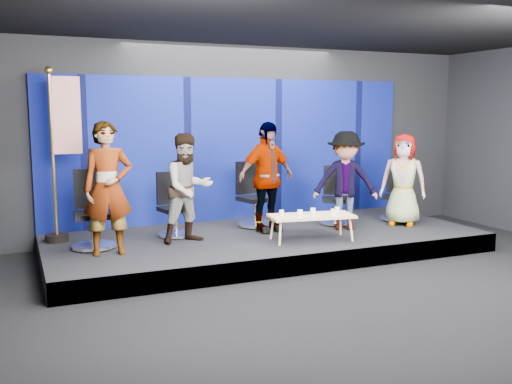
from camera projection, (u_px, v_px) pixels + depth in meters
ground at (347, 295)px, 7.17m from camera, size 10.00×10.00×0.00m
room_walls at (352, 100)px, 6.83m from camera, size 10.02×8.02×3.51m
riser at (266, 242)px, 9.43m from camera, size 7.00×3.00×0.30m
backdrop at (234, 149)px, 10.54m from camera, size 7.00×0.08×2.60m
chair_a at (93, 222)px, 8.38m from camera, size 0.68×0.68×1.15m
panelist_a at (108, 188)px, 7.93m from camera, size 0.70×0.48×1.87m
chair_b at (174, 215)px, 9.18m from camera, size 0.68×0.68×1.03m
panelist_b at (188, 188)px, 8.70m from camera, size 0.91×0.77×1.67m
chair_c at (254, 205)px, 9.98m from camera, size 0.77×0.77×1.13m
panelist_c at (266, 177)px, 9.45m from camera, size 1.15×0.68×1.83m
chair_d at (335, 205)px, 10.19m from camera, size 0.79×0.79×1.03m
panelist_d at (345, 181)px, 9.63m from camera, size 1.25×1.05×1.67m
chair_e at (396, 202)px, 10.58m from camera, size 0.79×0.79×1.00m
panelist_e at (403, 180)px, 10.02m from camera, size 0.92×0.92×1.61m
coffee_table at (311, 217)px, 8.87m from camera, size 1.38×0.75×0.40m
mug_a at (281, 213)px, 8.78m from camera, size 0.07×0.07×0.09m
mug_b at (300, 213)px, 8.72m from camera, size 0.08×0.08×0.10m
mug_c at (313, 211)px, 8.93m from camera, size 0.08×0.08×0.09m
mug_d at (333, 212)px, 8.87m from camera, size 0.08×0.08×0.09m
mug_e at (337, 210)px, 9.07m from camera, size 0.08×0.08×0.09m
flag_stand at (62, 150)px, 8.68m from camera, size 0.61×0.35×2.67m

